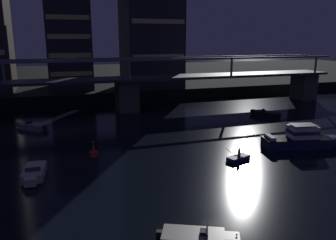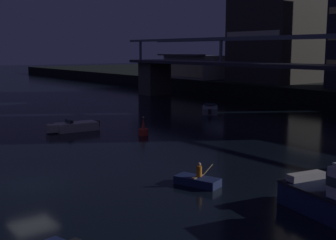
{
  "view_description": "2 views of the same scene",
  "coord_description": "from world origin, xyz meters",
  "px_view_note": "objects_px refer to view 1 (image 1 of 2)",
  "views": [
    {
      "loc": [
        -12.07,
        -22.25,
        12.54
      ],
      "look_at": [
        1.37,
        17.64,
        2.5
      ],
      "focal_mm": 36.11,
      "sensor_mm": 36.0,
      "label": 1
    },
    {
      "loc": [
        24.67,
        -8.98,
        7.74
      ],
      "look_at": [
        -1.08,
        10.82,
        2.63
      ],
      "focal_mm": 48.01,
      "sensor_mm": 36.0,
      "label": 2
    }
  ],
  "objects_px": {
    "speedboat_near_center": "(32,126)",
    "speedboat_far_center": "(266,114)",
    "dinghy_with_paddler": "(238,158)",
    "cabin_cruiser_near_left": "(300,139)",
    "river_bridge": "(127,87)",
    "speedboat_near_right": "(34,173)",
    "tower_west_tall": "(68,45)",
    "speedboat_mid_right": "(197,239)",
    "channel_buoy": "(94,152)",
    "tower_central": "(150,5)"
  },
  "relations": [
    {
      "from": "river_bridge",
      "to": "tower_central",
      "type": "xyz_separation_m",
      "value": [
        8.6,
        14.3,
        15.3
      ]
    },
    {
      "from": "river_bridge",
      "to": "speedboat_far_center",
      "type": "xyz_separation_m",
      "value": [
        21.19,
        -11.67,
        -4.0
      ]
    },
    {
      "from": "speedboat_near_right",
      "to": "speedboat_mid_right",
      "type": "bearing_deg",
      "value": -55.6
    },
    {
      "from": "speedboat_mid_right",
      "to": "channel_buoy",
      "type": "relative_size",
      "value": 2.83
    },
    {
      "from": "cabin_cruiser_near_left",
      "to": "speedboat_mid_right",
      "type": "bearing_deg",
      "value": -143.78
    },
    {
      "from": "tower_west_tall",
      "to": "river_bridge",
      "type": "bearing_deg",
      "value": -64.02
    },
    {
      "from": "speedboat_far_center",
      "to": "speedboat_near_right",
      "type": "bearing_deg",
      "value": -156.99
    },
    {
      "from": "speedboat_mid_right",
      "to": "channel_buoy",
      "type": "height_order",
      "value": "channel_buoy"
    },
    {
      "from": "river_bridge",
      "to": "speedboat_far_center",
      "type": "relative_size",
      "value": 17.3
    },
    {
      "from": "speedboat_near_center",
      "to": "channel_buoy",
      "type": "xyz_separation_m",
      "value": [
        7.04,
        -14.76,
        0.06
      ]
    },
    {
      "from": "channel_buoy",
      "to": "dinghy_with_paddler",
      "type": "distance_m",
      "value": 15.7
    },
    {
      "from": "tower_central",
      "to": "channel_buoy",
      "type": "xyz_separation_m",
      "value": [
        -17.15,
        -37.16,
        -19.24
      ]
    },
    {
      "from": "tower_central",
      "to": "speedboat_far_center",
      "type": "bearing_deg",
      "value": -64.12
    },
    {
      "from": "speedboat_far_center",
      "to": "dinghy_with_paddler",
      "type": "xyz_separation_m",
      "value": [
        -15.29,
        -17.33,
        -0.14
      ]
    },
    {
      "from": "cabin_cruiser_near_left",
      "to": "speedboat_near_right",
      "type": "distance_m",
      "value": 29.62
    },
    {
      "from": "speedboat_far_center",
      "to": "dinghy_with_paddler",
      "type": "distance_m",
      "value": 23.11
    },
    {
      "from": "tower_west_tall",
      "to": "speedboat_near_right",
      "type": "relative_size",
      "value": 3.6
    },
    {
      "from": "speedboat_near_center",
      "to": "cabin_cruiser_near_left",
      "type": "bearing_deg",
      "value": -32.07
    },
    {
      "from": "dinghy_with_paddler",
      "to": "cabin_cruiser_near_left",
      "type": "bearing_deg",
      "value": 10.16
    },
    {
      "from": "cabin_cruiser_near_left",
      "to": "speedboat_near_right",
      "type": "xyz_separation_m",
      "value": [
        -29.61,
        0.52,
        -0.64
      ]
    },
    {
      "from": "speedboat_near_center",
      "to": "speedboat_near_right",
      "type": "bearing_deg",
      "value": -86.65
    },
    {
      "from": "speedboat_near_center",
      "to": "speedboat_near_right",
      "type": "relative_size",
      "value": 0.85
    },
    {
      "from": "speedboat_near_center",
      "to": "speedboat_far_center",
      "type": "xyz_separation_m",
      "value": [
        36.79,
        -3.56,
        0.0
      ]
    },
    {
      "from": "tower_west_tall",
      "to": "tower_central",
      "type": "distance_m",
      "value": 19.5
    },
    {
      "from": "tower_central",
      "to": "speedboat_mid_right",
      "type": "height_order",
      "value": "tower_central"
    },
    {
      "from": "speedboat_near_center",
      "to": "dinghy_with_paddler",
      "type": "distance_m",
      "value": 29.97
    },
    {
      "from": "dinghy_with_paddler",
      "to": "speedboat_far_center",
      "type": "bearing_deg",
      "value": 48.57
    },
    {
      "from": "river_bridge",
      "to": "tower_west_tall",
      "type": "distance_m",
      "value": 21.08
    },
    {
      "from": "tower_central",
      "to": "speedboat_mid_right",
      "type": "distance_m",
      "value": 60.56
    },
    {
      "from": "speedboat_far_center",
      "to": "tower_west_tall",
      "type": "bearing_deg",
      "value": 135.36
    },
    {
      "from": "speedboat_near_right",
      "to": "speedboat_far_center",
      "type": "distance_m",
      "value": 38.78
    },
    {
      "from": "tower_west_tall",
      "to": "dinghy_with_paddler",
      "type": "relative_size",
      "value": 6.68
    },
    {
      "from": "dinghy_with_paddler",
      "to": "tower_central",
      "type": "bearing_deg",
      "value": 86.43
    },
    {
      "from": "tower_west_tall",
      "to": "speedboat_mid_right",
      "type": "xyz_separation_m",
      "value": [
        4.34,
        -59.48,
        -11.04
      ]
    },
    {
      "from": "tower_west_tall",
      "to": "speedboat_near_right",
      "type": "distance_m",
      "value": 46.39
    },
    {
      "from": "tower_west_tall",
      "to": "speedboat_mid_right",
      "type": "height_order",
      "value": "tower_west_tall"
    },
    {
      "from": "river_bridge",
      "to": "speedboat_far_center",
      "type": "distance_m",
      "value": 24.52
    },
    {
      "from": "cabin_cruiser_near_left",
      "to": "channel_buoy",
      "type": "bearing_deg",
      "value": 169.28
    },
    {
      "from": "speedboat_far_center",
      "to": "channel_buoy",
      "type": "relative_size",
      "value": 2.72
    },
    {
      "from": "speedboat_near_center",
      "to": "speedboat_far_center",
      "type": "height_order",
      "value": "same"
    },
    {
      "from": "river_bridge",
      "to": "speedboat_near_right",
      "type": "height_order",
      "value": "river_bridge"
    },
    {
      "from": "river_bridge",
      "to": "dinghy_with_paddler",
      "type": "height_order",
      "value": "river_bridge"
    },
    {
      "from": "tower_west_tall",
      "to": "cabin_cruiser_near_left",
      "type": "bearing_deg",
      "value": -62.21
    },
    {
      "from": "tower_west_tall",
      "to": "speedboat_far_center",
      "type": "relative_size",
      "value": 3.93
    },
    {
      "from": "dinghy_with_paddler",
      "to": "tower_west_tall",
      "type": "bearing_deg",
      "value": 107.31
    },
    {
      "from": "channel_buoy",
      "to": "river_bridge",
      "type": "bearing_deg",
      "value": 69.5
    },
    {
      "from": "tower_central",
      "to": "speedboat_far_center",
      "type": "distance_m",
      "value": 34.72
    },
    {
      "from": "speedboat_far_center",
      "to": "speedboat_near_center",
      "type": "bearing_deg",
      "value": 174.47
    },
    {
      "from": "cabin_cruiser_near_left",
      "to": "dinghy_with_paddler",
      "type": "relative_size",
      "value": 3.33
    },
    {
      "from": "speedboat_near_right",
      "to": "channel_buoy",
      "type": "bearing_deg",
      "value": 33.63
    }
  ]
}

